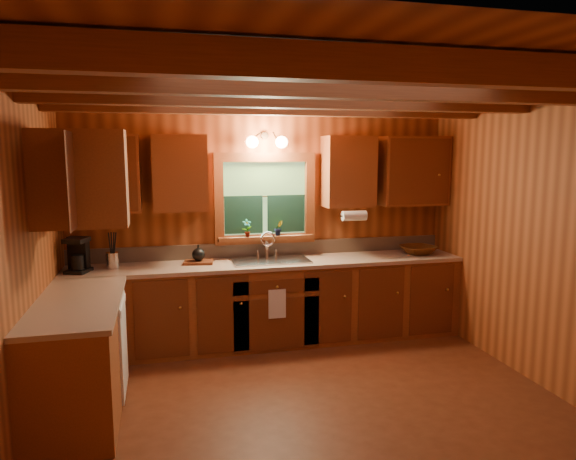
# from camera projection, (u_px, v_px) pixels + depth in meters

# --- Properties ---
(room) EXTENTS (4.20, 4.20, 4.20)m
(room) POSITION_uv_depth(u_px,v_px,m) (313.00, 251.00, 4.00)
(room) COLOR #572815
(room) RESTS_ON ground
(ceiling_beams) EXTENTS (4.20, 2.54, 0.18)m
(ceiling_beams) POSITION_uv_depth(u_px,v_px,m) (314.00, 92.00, 3.82)
(ceiling_beams) COLOR brown
(ceiling_beams) RESTS_ON room
(base_cabinets) EXTENTS (4.20, 2.22, 0.86)m
(base_cabinets) POSITION_uv_depth(u_px,v_px,m) (229.00, 315.00, 5.24)
(base_cabinets) COLOR brown
(base_cabinets) RESTS_ON ground
(countertop) EXTENTS (4.20, 2.24, 0.04)m
(countertop) POSITION_uv_depth(u_px,v_px,m) (229.00, 271.00, 5.19)
(countertop) COLOR tan
(countertop) RESTS_ON base_cabinets
(backsplash) EXTENTS (4.20, 0.02, 0.16)m
(backsplash) POSITION_uv_depth(u_px,v_px,m) (265.00, 249.00, 5.86)
(backsplash) COLOR tan
(backsplash) RESTS_ON room
(dishwasher_panel) EXTENTS (0.02, 0.60, 0.80)m
(dishwasher_panel) POSITION_uv_depth(u_px,v_px,m) (123.00, 345.00, 4.43)
(dishwasher_panel) COLOR white
(dishwasher_panel) RESTS_ON base_cabinets
(upper_cabinets) EXTENTS (4.19, 1.77, 0.78)m
(upper_cabinets) POSITION_uv_depth(u_px,v_px,m) (217.00, 174.00, 5.15)
(upper_cabinets) COLOR brown
(upper_cabinets) RESTS_ON room
(window) EXTENTS (1.12, 0.08, 1.00)m
(window) POSITION_uv_depth(u_px,v_px,m) (265.00, 200.00, 5.76)
(window) COLOR brown
(window) RESTS_ON room
(window_sill) EXTENTS (1.06, 0.14, 0.04)m
(window_sill) POSITION_uv_depth(u_px,v_px,m) (266.00, 237.00, 5.77)
(window_sill) COLOR brown
(window_sill) RESTS_ON room
(wall_sconce) EXTENTS (0.45, 0.21, 0.17)m
(wall_sconce) POSITION_uv_depth(u_px,v_px,m) (267.00, 142.00, 5.55)
(wall_sconce) COLOR black
(wall_sconce) RESTS_ON room
(paper_towel_roll) EXTENTS (0.27, 0.11, 0.11)m
(paper_towel_roll) POSITION_uv_depth(u_px,v_px,m) (354.00, 216.00, 5.67)
(paper_towel_roll) COLOR white
(paper_towel_roll) RESTS_ON upper_cabinets
(dish_towel) EXTENTS (0.18, 0.01, 0.30)m
(dish_towel) POSITION_uv_depth(u_px,v_px,m) (277.00, 304.00, 5.33)
(dish_towel) COLOR white
(dish_towel) RESTS_ON base_cabinets
(sink) EXTENTS (0.82, 0.48, 0.43)m
(sink) POSITION_uv_depth(u_px,v_px,m) (270.00, 265.00, 5.60)
(sink) COLOR silver
(sink) RESTS_ON countertop
(coffee_maker) EXTENTS (0.19, 0.25, 0.34)m
(coffee_maker) POSITION_uv_depth(u_px,v_px,m) (78.00, 255.00, 5.06)
(coffee_maker) COLOR black
(coffee_maker) RESTS_ON countertop
(utensil_crock) EXTENTS (0.13, 0.13, 0.37)m
(utensil_crock) POSITION_uv_depth(u_px,v_px,m) (112.00, 259.00, 5.23)
(utensil_crock) COLOR silver
(utensil_crock) RESTS_ON countertop
(cutting_board) EXTENTS (0.33, 0.26, 0.03)m
(cutting_board) POSITION_uv_depth(u_px,v_px,m) (199.00, 262.00, 5.47)
(cutting_board) COLOR #5D2913
(cutting_board) RESTS_ON countertop
(teakettle) EXTENTS (0.13, 0.13, 0.17)m
(teakettle) POSITION_uv_depth(u_px,v_px,m) (198.00, 254.00, 5.46)
(teakettle) COLOR black
(teakettle) RESTS_ON cutting_board
(wicker_basket) EXTENTS (0.41, 0.41, 0.10)m
(wicker_basket) POSITION_uv_depth(u_px,v_px,m) (418.00, 250.00, 5.97)
(wicker_basket) COLOR #48230C
(wicker_basket) RESTS_ON countertop
(potted_plant_left) EXTENTS (0.11, 0.09, 0.19)m
(potted_plant_left) POSITION_uv_depth(u_px,v_px,m) (247.00, 228.00, 5.68)
(potted_plant_left) COLOR #5D2913
(potted_plant_left) RESTS_ON window_sill
(potted_plant_right) EXTENTS (0.10, 0.09, 0.17)m
(potted_plant_right) POSITION_uv_depth(u_px,v_px,m) (279.00, 228.00, 5.77)
(potted_plant_right) COLOR #5D2913
(potted_plant_right) RESTS_ON window_sill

